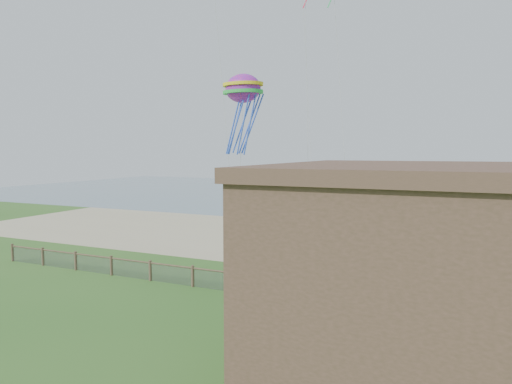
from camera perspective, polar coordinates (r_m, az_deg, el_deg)
ground at (r=20.83m, az=-9.75°, el=-16.96°), size 160.00×160.00×0.00m
sand_beach at (r=40.25m, az=8.12°, el=-6.11°), size 72.00×20.00×0.02m
ocean at (r=83.04m, az=16.60°, el=-0.49°), size 160.00×68.00×0.02m
chainlink_fence at (r=25.56m, az=-2.09°, el=-11.37°), size 36.20×0.20×1.25m
motel_deck at (r=22.37m, az=29.20°, el=-15.28°), size 15.00×2.00×0.50m
picnic_table at (r=23.14m, az=6.89°, el=-13.55°), size 2.17×1.79×0.82m
octopus_kite at (r=33.61m, az=-1.64°, el=10.05°), size 3.72×3.27×6.38m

